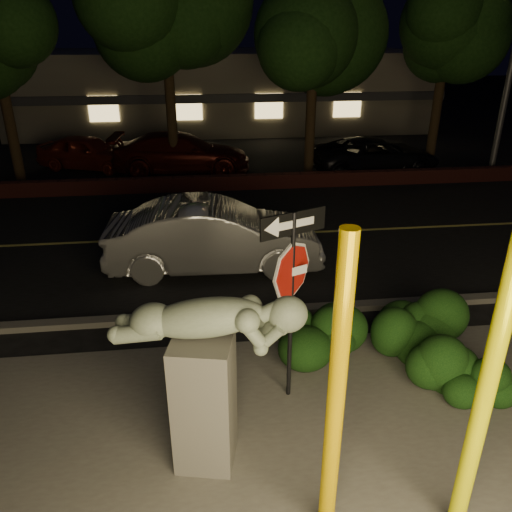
{
  "coord_description": "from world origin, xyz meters",
  "views": [
    {
      "loc": [
        -1.66,
        -5.36,
        5.03
      ],
      "look_at": [
        -0.76,
        2.15,
        1.6
      ],
      "focal_mm": 35.0,
      "sensor_mm": 36.0,
      "label": 1
    }
  ],
  "objects_px": {
    "parked_car_darkred": "(181,153)",
    "sculpture": "(206,363)",
    "parked_car_red": "(87,152)",
    "silver_sedan": "(214,236)",
    "signpost": "(292,272)",
    "parked_car_dark": "(375,155)",
    "yellow_pole_left": "(336,401)",
    "yellow_pole_right": "(484,398)"
  },
  "relations": [
    {
      "from": "parked_car_dark",
      "to": "sculpture",
      "type": "bearing_deg",
      "value": 149.4
    },
    {
      "from": "silver_sedan",
      "to": "yellow_pole_right",
      "type": "bearing_deg",
      "value": -159.96
    },
    {
      "from": "yellow_pole_right",
      "to": "parked_car_dark",
      "type": "distance_m",
      "value": 15.32
    },
    {
      "from": "yellow_pole_right",
      "to": "sculpture",
      "type": "distance_m",
      "value": 2.97
    },
    {
      "from": "silver_sedan",
      "to": "parked_car_dark",
      "type": "xyz_separation_m",
      "value": [
        6.43,
        7.74,
        -0.11
      ]
    },
    {
      "from": "yellow_pole_left",
      "to": "signpost",
      "type": "xyz_separation_m",
      "value": [
        -0.01,
        2.24,
        0.29
      ]
    },
    {
      "from": "silver_sedan",
      "to": "parked_car_red",
      "type": "xyz_separation_m",
      "value": [
        -4.56,
        9.63,
        -0.13
      ]
    },
    {
      "from": "yellow_pole_left",
      "to": "parked_car_dark",
      "type": "height_order",
      "value": "yellow_pole_left"
    },
    {
      "from": "signpost",
      "to": "parked_car_darkred",
      "type": "height_order",
      "value": "signpost"
    },
    {
      "from": "signpost",
      "to": "sculpture",
      "type": "height_order",
      "value": "signpost"
    },
    {
      "from": "yellow_pole_left",
      "to": "yellow_pole_right",
      "type": "relative_size",
      "value": 0.98
    },
    {
      "from": "yellow_pole_left",
      "to": "parked_car_dark",
      "type": "relative_size",
      "value": 0.73
    },
    {
      "from": "yellow_pole_right",
      "to": "signpost",
      "type": "xyz_separation_m",
      "value": [
        -1.43,
        2.4,
        0.26
      ]
    },
    {
      "from": "parked_car_red",
      "to": "parked_car_darkred",
      "type": "relative_size",
      "value": 0.75
    },
    {
      "from": "silver_sedan",
      "to": "parked_car_darkred",
      "type": "xyz_separation_m",
      "value": [
        -0.89,
        8.68,
        -0.04
      ]
    },
    {
      "from": "parked_car_darkred",
      "to": "parked_car_red",
      "type": "bearing_deg",
      "value": 79.2
    },
    {
      "from": "sculpture",
      "to": "parked_car_darkred",
      "type": "distance_m",
      "value": 14.36
    },
    {
      "from": "parked_car_darkred",
      "to": "parked_car_dark",
      "type": "height_order",
      "value": "parked_car_darkred"
    },
    {
      "from": "sculpture",
      "to": "parked_car_red",
      "type": "relative_size",
      "value": 0.62
    },
    {
      "from": "signpost",
      "to": "yellow_pole_left",
      "type": "bearing_deg",
      "value": -112.75
    },
    {
      "from": "yellow_pole_left",
      "to": "parked_car_darkred",
      "type": "xyz_separation_m",
      "value": [
        -1.8,
        15.49,
        -1.03
      ]
    },
    {
      "from": "yellow_pole_left",
      "to": "silver_sedan",
      "type": "distance_m",
      "value": 6.95
    },
    {
      "from": "yellow_pole_left",
      "to": "signpost",
      "type": "distance_m",
      "value": 2.26
    },
    {
      "from": "yellow_pole_right",
      "to": "yellow_pole_left",
      "type": "bearing_deg",
      "value": 173.58
    },
    {
      "from": "parked_car_darkred",
      "to": "parked_car_dark",
      "type": "distance_m",
      "value": 7.38
    },
    {
      "from": "parked_car_red",
      "to": "parked_car_darkred",
      "type": "distance_m",
      "value": 3.79
    },
    {
      "from": "parked_car_red",
      "to": "parked_car_dark",
      "type": "bearing_deg",
      "value": -78.57
    },
    {
      "from": "yellow_pole_left",
      "to": "parked_car_dark",
      "type": "xyz_separation_m",
      "value": [
        5.52,
        14.55,
        -1.11
      ]
    },
    {
      "from": "yellow_pole_right",
      "to": "parked_car_darkred",
      "type": "height_order",
      "value": "yellow_pole_right"
    },
    {
      "from": "yellow_pole_right",
      "to": "parked_car_red",
      "type": "relative_size",
      "value": 0.93
    },
    {
      "from": "signpost",
      "to": "parked_car_darkred",
      "type": "relative_size",
      "value": 0.56
    },
    {
      "from": "silver_sedan",
      "to": "signpost",
      "type": "bearing_deg",
      "value": -167.34
    },
    {
      "from": "signpost",
      "to": "yellow_pole_right",
      "type": "bearing_deg",
      "value": -82.27
    },
    {
      "from": "sculpture",
      "to": "parked_car_red",
      "type": "height_order",
      "value": "sculpture"
    },
    {
      "from": "silver_sedan",
      "to": "parked_car_darkred",
      "type": "relative_size",
      "value": 0.92
    },
    {
      "from": "parked_car_darkred",
      "to": "sculpture",
      "type": "bearing_deg",
      "value": -173.9
    },
    {
      "from": "parked_car_red",
      "to": "parked_car_darkred",
      "type": "bearing_deg",
      "value": -83.37
    },
    {
      "from": "silver_sedan",
      "to": "parked_car_dark",
      "type": "bearing_deg",
      "value": -38.2
    },
    {
      "from": "signpost",
      "to": "parked_car_red",
      "type": "relative_size",
      "value": 0.75
    },
    {
      "from": "sculpture",
      "to": "parked_car_dark",
      "type": "relative_size",
      "value": 0.5
    },
    {
      "from": "signpost",
      "to": "parked_car_darkred",
      "type": "bearing_deg",
      "value": 74.57
    },
    {
      "from": "yellow_pole_right",
      "to": "sculpture",
      "type": "relative_size",
      "value": 1.51
    }
  ]
}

